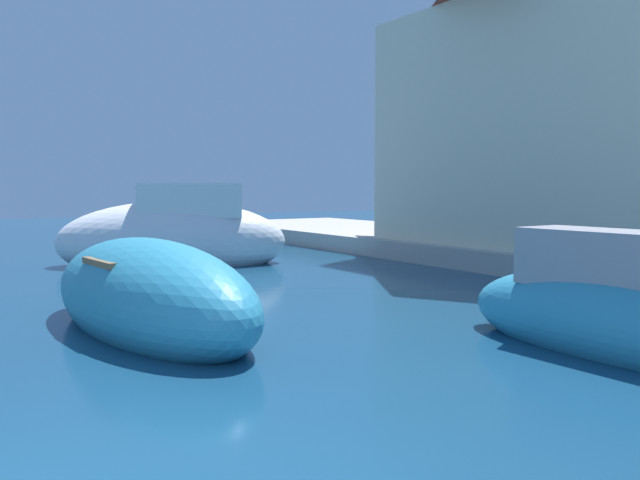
{
  "coord_description": "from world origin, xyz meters",
  "views": [
    {
      "loc": [
        -0.84,
        -3.64,
        1.95
      ],
      "look_at": [
        7.77,
        9.84,
        0.64
      ],
      "focal_mm": 36.2,
      "sensor_mm": 36.0,
      "label": 1
    }
  ],
  "objects_px": {
    "waterfront_building_main": "(572,104)",
    "moored_boat_1": "(175,238)",
    "quayside_tree": "(503,128)",
    "moored_boat_7": "(624,316)",
    "moored_boat_0": "(149,298)"
  },
  "relations": [
    {
      "from": "moored_boat_0",
      "to": "moored_boat_1",
      "type": "height_order",
      "value": "moored_boat_1"
    },
    {
      "from": "waterfront_building_main",
      "to": "moored_boat_1",
      "type": "bearing_deg",
      "value": 146.47
    },
    {
      "from": "moored_boat_0",
      "to": "waterfront_building_main",
      "type": "xyz_separation_m",
      "value": [
        11.13,
        1.62,
        3.54
      ]
    },
    {
      "from": "quayside_tree",
      "to": "moored_boat_1",
      "type": "bearing_deg",
      "value": 158.49
    },
    {
      "from": "moored_boat_7",
      "to": "moored_boat_0",
      "type": "bearing_deg",
      "value": -136.55
    },
    {
      "from": "moored_boat_1",
      "to": "quayside_tree",
      "type": "xyz_separation_m",
      "value": [
        8.24,
        -3.25,
        2.89
      ]
    },
    {
      "from": "moored_boat_0",
      "to": "moored_boat_1",
      "type": "distance_m",
      "value": 7.64
    },
    {
      "from": "moored_boat_7",
      "to": "quayside_tree",
      "type": "xyz_separation_m",
      "value": [
        6.87,
        8.01,
        3.13
      ]
    },
    {
      "from": "moored_boat_0",
      "to": "moored_boat_1",
      "type": "xyz_separation_m",
      "value": [
        2.93,
        7.06,
        0.23
      ]
    },
    {
      "from": "moored_boat_1",
      "to": "waterfront_building_main",
      "type": "xyz_separation_m",
      "value": [
        8.21,
        -5.44,
        3.31
      ]
    },
    {
      "from": "moored_boat_0",
      "to": "moored_boat_7",
      "type": "xyz_separation_m",
      "value": [
        4.29,
        -4.2,
        -0.01
      ]
    },
    {
      "from": "moored_boat_7",
      "to": "waterfront_building_main",
      "type": "distance_m",
      "value": 9.66
    },
    {
      "from": "moored_boat_1",
      "to": "moored_boat_0",
      "type": "bearing_deg",
      "value": 90.76
    },
    {
      "from": "moored_boat_0",
      "to": "waterfront_building_main",
      "type": "bearing_deg",
      "value": 92.51
    },
    {
      "from": "moored_boat_7",
      "to": "quayside_tree",
      "type": "distance_m",
      "value": 11.01
    }
  ]
}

